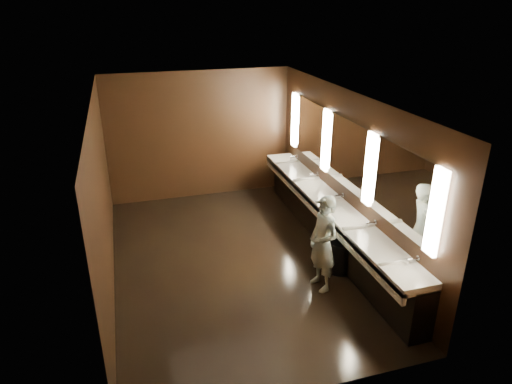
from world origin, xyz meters
TOP-DOWN VIEW (x-y plane):
  - floor at (0.00, 0.00)m, footprint 6.00×6.00m
  - ceiling at (0.00, 0.00)m, footprint 4.00×6.00m
  - wall_back at (0.00, 3.00)m, footprint 4.00×0.02m
  - wall_front at (0.00, -3.00)m, footprint 4.00×0.02m
  - wall_left at (-2.00, 0.00)m, footprint 0.02×6.00m
  - wall_right at (2.00, 0.00)m, footprint 0.02×6.00m
  - sink_counter at (1.79, 0.00)m, footprint 0.55×5.40m
  - mirror_band at (1.98, -0.00)m, footprint 0.06×5.03m
  - person at (1.11, -1.13)m, footprint 0.46×0.62m
  - trash_bin at (1.58, -0.81)m, footprint 0.44×0.44m

SIDE VIEW (x-z plane):
  - floor at x=0.00m, z-range 0.00..0.00m
  - trash_bin at x=1.58m, z-range 0.00..0.54m
  - sink_counter at x=1.79m, z-range -0.01..1.00m
  - person at x=1.11m, z-range 0.00..1.53m
  - wall_back at x=0.00m, z-range 0.00..2.80m
  - wall_front at x=0.00m, z-range 0.00..2.80m
  - wall_left at x=-2.00m, z-range 0.00..2.80m
  - wall_right at x=2.00m, z-range 0.00..2.80m
  - mirror_band at x=1.98m, z-range 1.17..2.32m
  - ceiling at x=0.00m, z-range 2.79..2.81m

